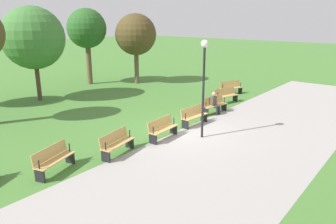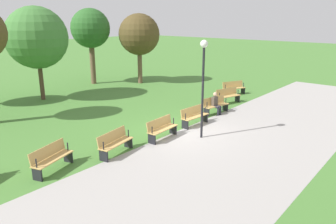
{
  "view_description": "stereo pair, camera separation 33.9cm",
  "coord_description": "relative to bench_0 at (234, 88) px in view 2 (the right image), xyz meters",
  "views": [
    {
      "loc": [
        11.34,
        8.31,
        5.07
      ],
      "look_at": [
        0.0,
        -0.75,
        0.8
      ],
      "focal_mm": 34.68,
      "sensor_mm": 36.0,
      "label": 1
    },
    {
      "loc": [
        11.13,
        8.58,
        5.07
      ],
      "look_at": [
        0.0,
        -0.75,
        0.8
      ],
      "focal_mm": 34.68,
      "sensor_mm": 36.0,
      "label": 2
    }
  ],
  "objects": [
    {
      "name": "ground_plane",
      "position": [
        8.17,
        1.81,
        -0.47
      ],
      "size": [
        120.0,
        120.0,
        0.0
      ],
      "primitive_type": "plane",
      "color": "#477A33"
    },
    {
      "name": "path_paving",
      "position": [
        8.17,
        4.77,
        -0.46
      ],
      "size": [
        31.18,
        6.23,
        0.01
      ],
      "primitive_type": "cube",
      "color": "#A39E99",
      "rests_on": "ground"
    },
    {
      "name": "bench_0",
      "position": [
        0.0,
        0.0,
        0.0
      ],
      "size": [
        1.68,
        1.1,
        0.89
      ],
      "rotation": [
        0.0,
        0.0,
        -0.42
      ],
      "color": "tan",
      "rests_on": "ground"
    },
    {
      "name": "bench_1",
      "position": [
        2.25,
        0.85,
        0.0
      ],
      "size": [
        1.69,
        0.94,
        0.89
      ],
      "rotation": [
        0.0,
        0.0,
        -0.3
      ],
      "color": "tan",
      "rests_on": "ground"
    },
    {
      "name": "bench_2",
      "position": [
        4.58,
        1.42,
        0.0
      ],
      "size": [
        1.69,
        0.76,
        0.89
      ],
      "rotation": [
        0.0,
        0.0,
        -0.18
      ],
      "color": "tan",
      "rests_on": "ground"
    },
    {
      "name": "bench_3",
      "position": [
        6.97,
        1.71,
        0.0
      ],
      "size": [
        1.65,
        0.57,
        0.89
      ],
      "rotation": [
        0.0,
        0.0,
        -0.06
      ],
      "color": "tan",
      "rests_on": "ground"
    },
    {
      "name": "bench_4",
      "position": [
        9.37,
        1.71,
        0.0
      ],
      "size": [
        1.65,
        0.57,
        0.89
      ],
      "rotation": [
        0.0,
        0.0,
        0.06
      ],
      "color": "tan",
      "rests_on": "ground"
    },
    {
      "name": "bench_5",
      "position": [
        11.76,
        1.42,
        0.0
      ],
      "size": [
        1.69,
        0.76,
        0.89
      ],
      "rotation": [
        0.0,
        0.0,
        0.18
      ],
      "color": "tan",
      "rests_on": "ground"
    },
    {
      "name": "bench_6",
      "position": [
        14.09,
        0.85,
        0.0
      ],
      "size": [
        1.69,
        0.94,
        0.89
      ],
      "rotation": [
        0.0,
        0.0,
        0.3
      ],
      "color": "tan",
      "rests_on": "ground"
    },
    {
      "name": "person_seated",
      "position": [
        4.73,
        1.53,
        0.17
      ],
      "size": [
        0.39,
        0.56,
        1.2
      ],
      "rotation": [
        0.0,
        0.0,
        -0.18
      ],
      "color": "#4C4238",
      "rests_on": "ground"
    },
    {
      "name": "tree_0",
      "position": [
        8.99,
        -8.68,
        3.38
      ],
      "size": [
        3.76,
        3.76,
        5.73
      ],
      "color": "#4C3828",
      "rests_on": "ground"
    },
    {
      "name": "tree_2",
      "position": [
        1.2,
        -7.68,
        3.29
      ],
      "size": [
        3.14,
        3.14,
        5.35
      ],
      "color": "brown",
      "rests_on": "ground"
    },
    {
      "name": "tree_3",
      "position": [
        3.69,
        -10.37,
        3.73
      ],
      "size": [
        2.96,
        2.96,
        5.73
      ],
      "color": "brown",
      "rests_on": "ground"
    },
    {
      "name": "lamp_post",
      "position": [
        8.17,
        2.96,
        2.43
      ],
      "size": [
        0.32,
        0.32,
        4.19
      ],
      "color": "black",
      "rests_on": "ground"
    }
  ]
}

